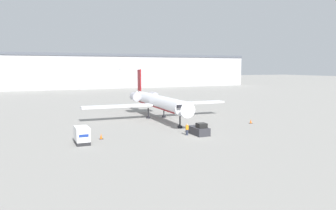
{
  "coord_description": "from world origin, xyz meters",
  "views": [
    {
      "loc": [
        -23.76,
        -41.69,
        10.22
      ],
      "look_at": [
        0.0,
        11.78,
        3.4
      ],
      "focal_mm": 35.0,
      "sensor_mm": 36.0,
      "label": 1
    }
  ],
  "objects": [
    {
      "name": "ground_plane",
      "position": [
        0.0,
        0.0,
        0.0
      ],
      "size": [
        600.0,
        600.0,
        0.0
      ],
      "primitive_type": "plane",
      "color": "gray"
    },
    {
      "name": "terminal_building",
      "position": [
        0.0,
        120.0,
        8.29
      ],
      "size": [
        180.0,
        16.8,
        16.53
      ],
      "color": "#B2B2B7",
      "rests_on": "ground"
    },
    {
      "name": "traffic_cone_right",
      "position": [
        13.89,
        5.9,
        0.36
      ],
      "size": [
        0.52,
        0.52,
        0.75
      ],
      "color": "black",
      "rests_on": "ground"
    },
    {
      "name": "pushback_tug",
      "position": [
        0.34,
        1.02,
        0.71
      ],
      "size": [
        1.94,
        3.82,
        1.89
      ],
      "color": "#2D2D33",
      "rests_on": "ground"
    },
    {
      "name": "worker_near_tug",
      "position": [
        -1.5,
        1.37,
        0.93
      ],
      "size": [
        0.4,
        0.25,
        1.77
      ],
      "color": "#232838",
      "rests_on": "ground"
    },
    {
      "name": "traffic_cone_left",
      "position": [
        -13.89,
        3.99,
        0.38
      ],
      "size": [
        0.53,
        0.53,
        0.79
      ],
      "color": "black",
      "rests_on": "ground"
    },
    {
      "name": "airplane_main",
      "position": [
        0.52,
        18.37,
        3.46
      ],
      "size": [
        29.62,
        27.41,
        9.85
      ],
      "color": "white",
      "rests_on": "ground"
    },
    {
      "name": "luggage_cart",
      "position": [
        -16.87,
        2.08,
        1.16
      ],
      "size": [
        1.77,
        2.93,
        2.32
      ],
      "color": "#232326",
      "rests_on": "ground"
    }
  ]
}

